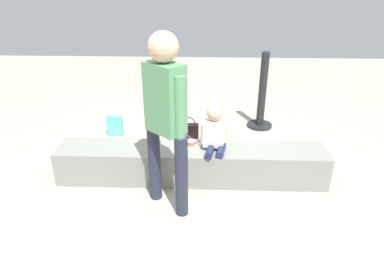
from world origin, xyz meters
The scene contains 13 objects.
ground_plane centered at (0.00, 0.00, 0.00)m, with size 12.00×12.00×0.00m, color #ABA28D.
concrete_ledge centered at (0.00, 0.00, 0.18)m, with size 2.85×0.44×0.37m, color gray.
child_seated centered at (0.24, -0.02, 0.58)m, with size 0.28×0.33×0.48m.
adult_standing centered at (-0.20, -0.49, 0.99)m, with size 0.39×0.37×1.64m.
cake_plate centered at (-0.01, 0.05, 0.39)m, with size 0.22×0.22×0.07m.
gift_bag centered at (-1.10, 1.07, 0.15)m, with size 0.21×0.09×0.33m.
railing_post centered at (0.94, 1.45, 0.41)m, with size 0.36×0.36×1.09m.
water_bottle_near_gift centered at (0.18, 1.19, 0.10)m, with size 0.06×0.06×0.21m.
water_bottle_far_side centered at (0.40, 1.12, 0.10)m, with size 0.08×0.08×0.23m.
party_cup_red centered at (-0.75, 0.49, 0.06)m, with size 0.08×0.08×0.11m, color red.
cake_box_white centered at (1.06, 0.44, 0.07)m, with size 0.27×0.28×0.14m, color white.
handbag_black_leather centered at (-0.09, 0.93, 0.13)m, with size 0.30×0.11×0.35m.
handbag_brown_canvas centered at (-0.11, 0.48, 0.10)m, with size 0.33×0.15×0.31m.
Camera 1 is at (0.13, -3.22, 2.05)m, focal length 32.18 mm.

